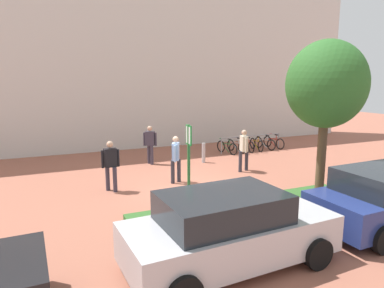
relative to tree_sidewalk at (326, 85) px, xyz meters
The scene contains 13 objects.
ground_plane 5.52m from the tree_sidewalk, 143.60° to the left, with size 60.00×60.00×0.00m, color #9E5B47.
building_facade 11.29m from the tree_sidewalk, 107.68° to the left, with size 28.00×1.20×10.00m, color silver.
planter_strip 4.40m from the tree_sidewalk, behind, with size 7.00×1.10×0.16m, color #336028.
tree_sidewalk is the anchor object (origin of this frame).
parking_sign_post 4.89m from the tree_sidewalk, behind, with size 0.08×0.36×2.56m.
bike_at_sign 5.53m from the tree_sidewalk, behind, with size 1.67×0.44×0.86m.
bike_rack_cluster 8.07m from the tree_sidewalk, 73.87° to the left, with size 3.75×1.78×0.83m.
bollard_steel 6.66m from the tree_sidewalk, 103.72° to the left, with size 0.16×0.16×0.90m, color #ADADB2.
person_shirt_blue 5.55m from the tree_sidewalk, 138.24° to the left, with size 0.41×0.56×1.72m.
person_casual_tan 4.53m from the tree_sidewalk, 98.43° to the left, with size 0.50×0.60×1.72m.
person_suited_dark 7.29m from the tree_sidewalk, 151.90° to the left, with size 0.61×0.41×1.72m.
person_suited_navy 7.83m from the tree_sidewalk, 120.07° to the left, with size 0.54×0.41×1.72m.
car_silver_sedan 6.05m from the tree_sidewalk, 152.14° to the right, with size 4.39×2.20×1.54m.
Camera 1 is at (-4.58, -10.65, 3.70)m, focal length 32.33 mm.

